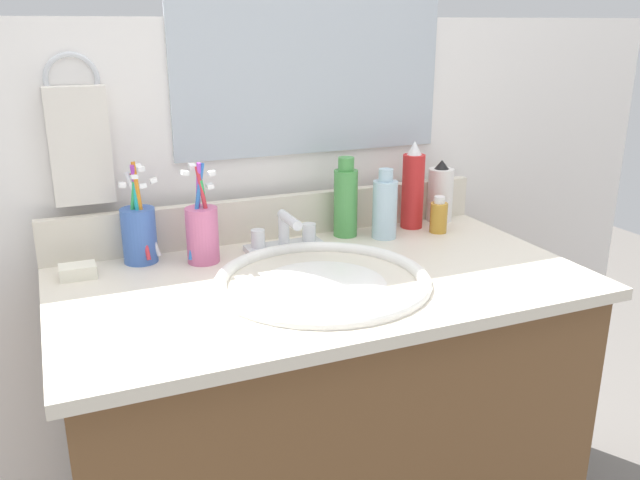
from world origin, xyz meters
name	(u,v)px	position (x,y,z in m)	size (l,w,h in m)	color
vanity_cabinet	(322,476)	(0.00, 0.00, 0.41)	(0.91, 0.49, 0.83)	brown
countertop	(322,282)	(0.00, 0.00, 0.84)	(0.95, 0.53, 0.02)	beige
backsplash	(276,217)	(0.00, 0.25, 0.89)	(0.95, 0.02, 0.09)	beige
back_wall	(269,310)	(0.00, 0.32, 0.65)	(2.05, 0.04, 1.30)	white
mirror_panel	(311,17)	(0.10, 0.29, 1.30)	(0.60, 0.01, 0.56)	#B2BCC6
towel_ring	(72,80)	(-0.38, 0.29, 1.19)	(0.10, 0.10, 0.01)	silver
hand_towel	(80,146)	(-0.38, 0.28, 1.07)	(0.11, 0.04, 0.22)	silver
sink_basin	(323,299)	(-0.01, -0.03, 0.82)	(0.39, 0.39, 0.11)	white
faucet	(285,237)	(-0.01, 0.16, 0.88)	(0.16, 0.10, 0.08)	silver
bottle_lotion_white	(440,193)	(0.39, 0.22, 0.91)	(0.06, 0.06, 0.14)	white
bottle_spray_red	(413,188)	(0.31, 0.20, 0.94)	(0.05, 0.05, 0.20)	red
bottle_gel_clear	(385,207)	(0.21, 0.16, 0.92)	(0.05, 0.05, 0.15)	silver
bottle_toner_green	(346,200)	(0.14, 0.20, 0.93)	(0.05, 0.05, 0.17)	#4C9E4C
bottle_oil_amber	(439,216)	(0.34, 0.15, 0.89)	(0.04, 0.04, 0.08)	gold
cup_pink	(202,232)	(-0.18, 0.16, 0.91)	(0.07, 0.06, 0.19)	#D16693
cup_blue_plastic	(139,232)	(-0.29, 0.21, 0.91)	(0.07, 0.08, 0.20)	#3F66B7
soap_bar	(78,271)	(-0.41, 0.17, 0.86)	(0.06, 0.04, 0.02)	white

